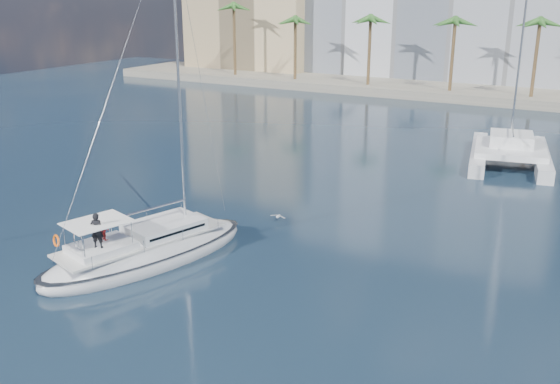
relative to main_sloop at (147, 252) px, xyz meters
The scene contains 8 objects.
ground 6.39m from the main_sloop, 30.35° to the left, with size 160.00×160.00×0.00m, color black.
quay 64.45m from the main_sloop, 85.11° to the left, with size 120.00×14.00×1.20m, color gray.
building_tan_left 81.59m from the main_sloop, 116.82° to the left, with size 22.00×14.00×22.00m, color tan.
palm_left 67.33m from the main_sloop, 115.33° to the left, with size 3.60×3.60×12.30m.
palm_centre 61.25m from the main_sloop, 84.79° to the left, with size 3.60×3.60×12.30m.
main_sloop is the anchor object (origin of this frame).
catamaran 33.27m from the main_sloop, 66.53° to the left, with size 8.37×13.29×17.98m.
seagull 9.25m from the main_sloop, 70.05° to the left, with size 1.05×0.45×0.19m.
Camera 1 is at (15.70, -26.52, 13.82)m, focal length 40.00 mm.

